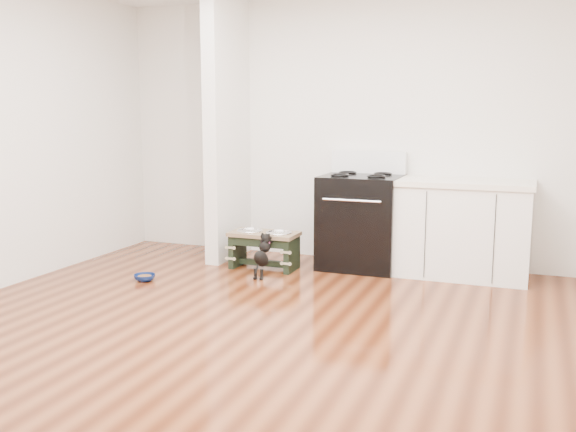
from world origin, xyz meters
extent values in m
plane|color=#461C0C|center=(0.00, 0.00, 0.00)|extent=(5.00, 5.00, 0.00)
plane|color=silver|center=(0.00, 2.50, 1.35)|extent=(5.00, 0.00, 5.00)
cube|color=silver|center=(-1.18, 2.10, 1.35)|extent=(0.15, 0.80, 2.70)
cube|color=black|center=(0.25, 2.15, 0.46)|extent=(0.76, 0.65, 0.92)
cube|color=black|center=(0.25, 1.84, 0.40)|extent=(0.58, 0.02, 0.50)
cylinder|color=silver|center=(0.25, 1.80, 0.72)|extent=(0.56, 0.02, 0.02)
cube|color=white|center=(0.25, 2.43, 1.03)|extent=(0.76, 0.08, 0.22)
torus|color=black|center=(0.07, 2.01, 0.93)|extent=(0.18, 0.18, 0.02)
torus|color=black|center=(0.43, 2.01, 0.93)|extent=(0.18, 0.18, 0.02)
torus|color=black|center=(0.07, 2.29, 0.93)|extent=(0.18, 0.18, 0.02)
torus|color=black|center=(0.43, 2.29, 0.93)|extent=(0.18, 0.18, 0.02)
cube|color=white|center=(1.23, 2.18, 0.43)|extent=(1.20, 0.60, 0.86)
cube|color=silver|center=(1.23, 2.18, 0.89)|extent=(1.24, 0.64, 0.05)
cube|color=black|center=(1.23, 1.92, 0.05)|extent=(1.20, 0.06, 0.10)
cube|color=black|center=(-0.92, 1.77, 0.16)|extent=(0.05, 0.32, 0.33)
cube|color=black|center=(-0.33, 1.77, 0.16)|extent=(0.05, 0.32, 0.33)
cube|color=black|center=(-0.62, 1.62, 0.29)|extent=(0.53, 0.03, 0.08)
cube|color=black|center=(-0.62, 1.77, 0.05)|extent=(0.53, 0.05, 0.05)
cube|color=brown|center=(-0.62, 1.77, 0.35)|extent=(0.67, 0.36, 0.04)
cylinder|color=silver|center=(-0.78, 1.77, 0.35)|extent=(0.23, 0.23, 0.04)
cylinder|color=silver|center=(-0.47, 1.77, 0.35)|extent=(0.23, 0.23, 0.04)
torus|color=silver|center=(-0.78, 1.77, 0.37)|extent=(0.26, 0.26, 0.02)
torus|color=silver|center=(-0.47, 1.77, 0.37)|extent=(0.26, 0.26, 0.02)
cylinder|color=black|center=(-0.54, 1.36, 0.05)|extent=(0.03, 0.03, 0.10)
cylinder|color=black|center=(-0.47, 1.36, 0.05)|extent=(0.03, 0.03, 0.10)
sphere|color=black|center=(-0.54, 1.35, 0.01)|extent=(0.04, 0.04, 0.04)
sphere|color=black|center=(-0.47, 1.35, 0.01)|extent=(0.04, 0.04, 0.04)
ellipsoid|color=black|center=(-0.50, 1.42, 0.18)|extent=(0.12, 0.27, 0.24)
sphere|color=black|center=(-0.50, 1.51, 0.28)|extent=(0.11, 0.11, 0.11)
sphere|color=black|center=(-0.50, 1.54, 0.35)|extent=(0.10, 0.10, 0.10)
sphere|color=black|center=(-0.54, 1.60, 0.35)|extent=(0.03, 0.03, 0.03)
sphere|color=black|center=(-0.47, 1.60, 0.35)|extent=(0.03, 0.03, 0.03)
cylinder|color=black|center=(-0.50, 1.32, 0.11)|extent=(0.02, 0.08, 0.09)
torus|color=#CD3C7A|center=(-0.50, 1.53, 0.32)|extent=(0.09, 0.06, 0.08)
imported|color=#0B1C50|center=(-1.46, 0.93, 0.03)|extent=(0.20, 0.20, 0.06)
cylinder|color=brown|center=(-1.46, 0.93, 0.03)|extent=(0.12, 0.12, 0.02)
camera|label=1|loc=(1.84, -3.92, 1.55)|focal=40.00mm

